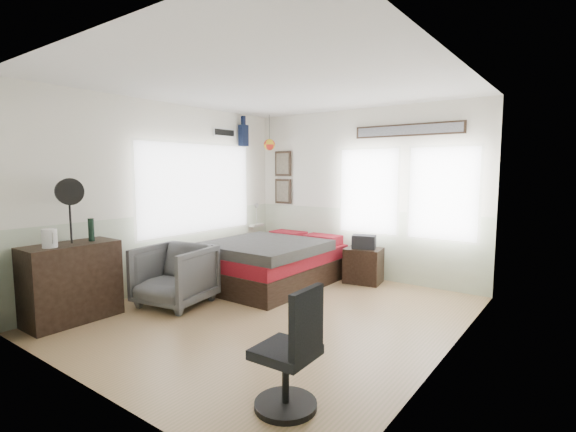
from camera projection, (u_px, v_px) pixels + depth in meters
name	position (u px, v px, depth m)	size (l,w,h in m)	color
ground_plane	(275.00, 314.00, 5.06)	(4.00, 4.50, 0.01)	#A28351
room_shell	(279.00, 180.00, 5.08)	(4.02, 4.52, 2.71)	white
wall_decor	(295.00, 148.00, 7.05)	(3.55, 1.32, 1.44)	black
bed	(273.00, 262.00, 6.37)	(1.54, 2.12, 0.68)	black
dresser	(72.00, 282.00, 4.78)	(0.48, 1.00, 0.90)	black
armchair	(175.00, 275.00, 5.35)	(0.83, 0.85, 0.78)	#4F4F4F
nightstand	(364.00, 265.00, 6.43)	(0.54, 0.43, 0.54)	black
task_chair	(292.00, 360.00, 2.98)	(0.46, 0.46, 0.92)	black
kettle	(50.00, 238.00, 4.49)	(0.18, 0.15, 0.20)	silver
bottle	(91.00, 230.00, 4.90)	(0.07, 0.07, 0.27)	black
stand_fan	(69.00, 193.00, 4.69)	(0.12, 0.30, 0.74)	black
black_bag	(364.00, 242.00, 6.39)	(0.35, 0.23, 0.20)	black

